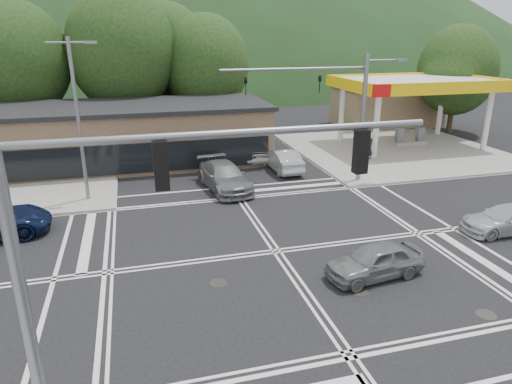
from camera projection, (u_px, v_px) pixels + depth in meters
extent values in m
plane|color=black|center=(276.00, 251.00, 20.24)|extent=(120.00, 120.00, 0.00)
cube|color=gray|center=(394.00, 149.00, 37.61)|extent=(16.00, 16.00, 0.15)
cylinder|color=silver|center=(376.00, 127.00, 34.24)|extent=(0.44, 0.44, 5.00)
cylinder|color=silver|center=(342.00, 114.00, 39.70)|extent=(0.44, 0.44, 5.00)
cylinder|color=silver|center=(488.00, 120.00, 36.73)|extent=(0.44, 0.44, 5.00)
cylinder|color=silver|center=(441.00, 109.00, 42.19)|extent=(0.44, 0.44, 5.00)
cube|color=silver|center=(416.00, 83.00, 37.29)|extent=(12.00, 8.00, 0.60)
cube|color=yellow|center=(447.00, 88.00, 33.65)|extent=(12.20, 0.25, 0.90)
cube|color=yellow|center=(390.00, 78.00, 40.93)|extent=(12.20, 0.25, 0.90)
cube|color=yellow|center=(349.00, 85.00, 35.79)|extent=(0.25, 8.20, 0.90)
cube|color=yellow|center=(477.00, 81.00, 38.78)|extent=(0.25, 8.20, 0.90)
cube|color=red|center=(382.00, 91.00, 32.14)|extent=(1.40, 0.12, 0.90)
cube|color=gray|center=(409.00, 143.00, 38.96)|extent=(3.00, 1.00, 0.30)
cube|color=slate|center=(399.00, 136.00, 38.48)|extent=(0.60, 0.50, 1.30)
cube|color=slate|center=(420.00, 134.00, 38.97)|extent=(0.60, 0.50, 1.30)
cube|color=#846B4F|center=(387.00, 107.00, 47.35)|extent=(10.00, 6.00, 3.80)
cube|color=brown|center=(100.00, 137.00, 33.06)|extent=(24.00, 8.00, 4.00)
ellipsoid|color=#1D3317|center=(154.00, 76.00, 102.16)|extent=(252.00, 126.00, 140.00)
cylinder|color=#382619|center=(28.00, 119.00, 37.79)|extent=(0.50, 0.50, 4.84)
ellipsoid|color=black|center=(18.00, 60.00, 36.23)|extent=(8.00, 8.00, 9.20)
cylinder|color=#382619|center=(127.00, 112.00, 39.71)|extent=(0.50, 0.50, 5.28)
ellipsoid|color=black|center=(122.00, 50.00, 38.01)|extent=(9.00, 9.00, 10.35)
cylinder|color=#382619|center=(207.00, 113.00, 41.61)|extent=(0.50, 0.50, 4.40)
ellipsoid|color=black|center=(205.00, 65.00, 40.18)|extent=(7.60, 7.60, 8.74)
cylinder|color=#382619|center=(170.00, 106.00, 44.43)|extent=(0.50, 0.50, 4.84)
ellipsoid|color=black|center=(167.00, 55.00, 42.86)|extent=(8.40, 8.40, 9.66)
cylinder|color=#382619|center=(451.00, 112.00, 43.77)|extent=(0.50, 0.50, 3.96)
ellipsoid|color=black|center=(457.00, 70.00, 42.49)|extent=(7.20, 7.20, 8.28)
cylinder|color=slate|center=(79.00, 123.00, 24.82)|extent=(0.20, 0.20, 9.00)
cylinder|color=slate|center=(68.00, 42.00, 23.43)|extent=(2.20, 0.12, 0.12)
cube|color=slate|center=(91.00, 42.00, 23.71)|extent=(0.60, 0.25, 0.15)
cylinder|color=slate|center=(363.00, 120.00, 28.42)|extent=(0.28, 0.28, 8.00)
cylinder|color=slate|center=(296.00, 69.00, 26.24)|extent=(9.00, 0.16, 0.16)
imported|color=black|center=(320.00, 84.00, 26.91)|extent=(0.16, 0.20, 1.00)
imported|color=black|center=(246.00, 86.00, 25.79)|extent=(0.16, 0.20, 1.00)
cylinder|color=slate|center=(385.00, 60.00, 27.53)|extent=(2.40, 0.12, 0.12)
cube|color=slate|center=(401.00, 60.00, 27.81)|extent=(0.70, 0.30, 0.15)
cube|color=black|center=(357.00, 143.00, 28.82)|extent=(0.25, 0.30, 0.35)
cylinder|color=slate|center=(22.00, 298.00, 9.41)|extent=(0.28, 0.28, 8.00)
cylinder|color=slate|center=(232.00, 133.00, 9.47)|extent=(9.00, 0.16, 0.16)
cube|color=black|center=(161.00, 166.00, 9.29)|extent=(0.30, 0.25, 1.00)
cube|color=black|center=(361.00, 152.00, 10.42)|extent=(0.30, 0.25, 1.00)
imported|color=slate|center=(375.00, 261.00, 17.94)|extent=(4.20, 2.12, 1.37)
imported|color=#B2B4B9|center=(506.00, 219.00, 22.03)|extent=(4.55, 2.03, 1.30)
imported|color=#989B9F|center=(283.00, 160.00, 31.88)|extent=(1.69, 4.65, 1.52)
imported|color=silver|center=(254.00, 149.00, 34.55)|extent=(2.67, 5.19, 1.69)
imported|color=slate|center=(224.00, 177.00, 28.04)|extent=(2.95, 5.81, 1.61)
imported|color=black|center=(370.00, 149.00, 34.16)|extent=(0.69, 0.64, 1.58)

